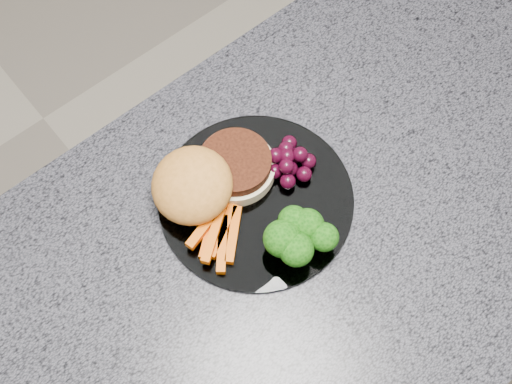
% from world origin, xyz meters
% --- Properties ---
extents(room, '(4.02, 4.02, 2.70)m').
position_xyz_m(room, '(0.00, 0.00, 1.35)').
color(room, '#B0A793').
rests_on(room, ground).
extents(island_cabinet, '(1.20, 0.60, 0.86)m').
position_xyz_m(island_cabinet, '(0.00, 0.00, 0.43)').
color(island_cabinet, '#56311D').
rests_on(island_cabinet, ground).
extents(countertop, '(1.20, 0.60, 0.04)m').
position_xyz_m(countertop, '(0.00, 0.00, 0.88)').
color(countertop, '#474751').
rests_on(countertop, island_cabinet).
extents(plate, '(0.26, 0.26, 0.01)m').
position_xyz_m(plate, '(0.03, 0.08, 0.90)').
color(plate, white).
rests_on(plate, countertop).
extents(burger, '(0.20, 0.14, 0.06)m').
position_xyz_m(burger, '(-0.01, 0.13, 0.93)').
color(burger, beige).
rests_on(burger, plate).
extents(carrot_sticks, '(0.09, 0.09, 0.02)m').
position_xyz_m(carrot_sticks, '(-0.04, 0.07, 0.91)').
color(carrot_sticks, '#D45303').
rests_on(carrot_sticks, plate).
extents(broccoli, '(0.09, 0.08, 0.06)m').
position_xyz_m(broccoli, '(0.03, -0.01, 0.94)').
color(broccoli, olive).
rests_on(broccoli, plate).
extents(grape_bunch, '(0.07, 0.07, 0.04)m').
position_xyz_m(grape_bunch, '(0.10, 0.08, 0.92)').
color(grape_bunch, black).
rests_on(grape_bunch, plate).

